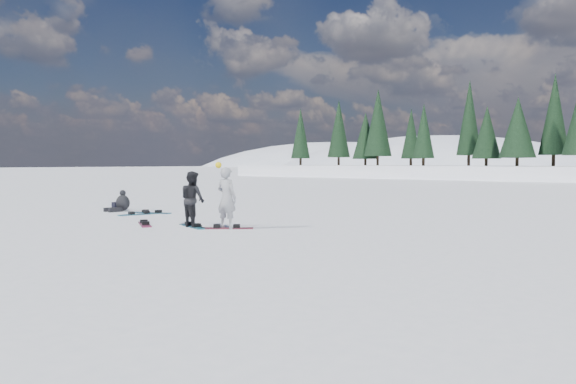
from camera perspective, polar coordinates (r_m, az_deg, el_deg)
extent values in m
plane|color=white|center=(16.28, -9.19, -3.69)|extent=(420.00, 420.00, 0.00)
ellipsoid|color=white|center=(199.12, 14.60, -1.56)|extent=(143.00, 110.00, 49.50)
ellipsoid|color=white|center=(268.56, 4.49, -0.46)|extent=(169.00, 130.00, 52.00)
cone|color=black|center=(82.72, 1.78, 5.33)|extent=(3.20, 3.20, 7.50)
cone|color=black|center=(80.48, 3.94, 5.39)|extent=(3.20, 3.20, 7.50)
cone|color=black|center=(78.36, 6.23, 5.44)|extent=(3.20, 3.20, 7.50)
cone|color=black|center=(76.36, 8.64, 5.49)|extent=(3.20, 3.20, 7.50)
cone|color=black|center=(74.51, 11.17, 5.53)|extent=(3.20, 3.20, 7.50)
cone|color=black|center=(72.81, 13.82, 5.56)|extent=(3.20, 3.20, 7.50)
cone|color=black|center=(71.27, 16.60, 5.58)|extent=(3.20, 3.20, 7.50)
cone|color=black|center=(69.90, 19.49, 5.59)|extent=(3.20, 3.20, 7.50)
cone|color=black|center=(68.72, 22.49, 5.58)|extent=(3.20, 3.20, 7.50)
cone|color=black|center=(67.73, 25.59, 5.55)|extent=(3.20, 3.20, 7.50)
imported|color=#A7A7AC|center=(16.04, -6.26, -0.61)|extent=(0.68, 0.49, 1.76)
sphere|color=yellow|center=(16.07, -7.08, 2.74)|extent=(0.18, 0.18, 0.18)
imported|color=black|center=(16.64, -9.68, -0.72)|extent=(0.88, 0.74, 1.64)
ellipsoid|color=black|center=(22.79, -16.43, -1.06)|extent=(0.68, 0.61, 0.62)
sphere|color=black|center=(22.76, -16.44, -0.10)|extent=(0.23, 0.23, 0.23)
cube|color=black|center=(22.44, -17.13, -1.76)|extent=(0.20, 0.55, 0.16)
cube|color=black|center=(22.68, -17.55, -1.71)|extent=(0.33, 0.56, 0.16)
cube|color=black|center=(23.49, -16.99, -1.37)|extent=(0.52, 0.42, 0.30)
cube|color=maroon|center=(16.12, -6.24, -3.68)|extent=(1.33, 1.18, 0.03)
cube|color=#19738D|center=(16.71, -9.65, -3.47)|extent=(1.51, 0.77, 0.03)
cube|color=#921F48|center=(17.57, -14.36, -3.21)|extent=(1.43, 1.02, 0.03)
cube|color=#196E8C|center=(21.02, -14.90, -2.21)|extent=(0.65, 1.52, 0.03)
cube|color=#155978|center=(21.52, -13.67, -2.07)|extent=(1.50, 0.80, 0.03)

